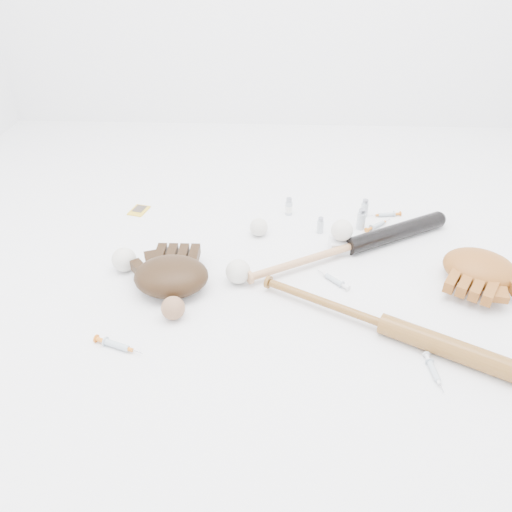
{
  "coord_description": "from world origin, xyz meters",
  "views": [
    {
      "loc": [
        0.02,
        -1.3,
        0.99
      ],
      "look_at": [
        -0.04,
        0.06,
        0.06
      ],
      "focal_mm": 35.0,
      "sensor_mm": 36.0,
      "label": 1
    }
  ],
  "objects_px": {
    "bat_dark": "(351,246)",
    "bat_wood": "(383,324)",
    "glove_dark": "(171,276)",
    "pedestal": "(340,245)"
  },
  "relations": [
    {
      "from": "pedestal",
      "to": "bat_dark",
      "type": "bearing_deg",
      "value": -34.6
    },
    {
      "from": "pedestal",
      "to": "glove_dark",
      "type": "bearing_deg",
      "value": -155.78
    },
    {
      "from": "glove_dark",
      "to": "pedestal",
      "type": "xyz_separation_m",
      "value": [
        0.56,
        0.25,
        -0.03
      ]
    },
    {
      "from": "bat_wood",
      "to": "glove_dark",
      "type": "xyz_separation_m",
      "value": [
        -0.64,
        0.17,
        0.02
      ]
    },
    {
      "from": "bat_wood",
      "to": "glove_dark",
      "type": "bearing_deg",
      "value": -166.43
    },
    {
      "from": "bat_wood",
      "to": "glove_dark",
      "type": "height_order",
      "value": "glove_dark"
    },
    {
      "from": "glove_dark",
      "to": "pedestal",
      "type": "bearing_deg",
      "value": 23.58
    },
    {
      "from": "bat_dark",
      "to": "pedestal",
      "type": "relative_size",
      "value": 11.31
    },
    {
      "from": "bat_wood",
      "to": "pedestal",
      "type": "height_order",
      "value": "bat_wood"
    },
    {
      "from": "bat_dark",
      "to": "bat_wood",
      "type": "xyz_separation_m",
      "value": [
        0.05,
        -0.4,
        -0.0
      ]
    }
  ]
}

